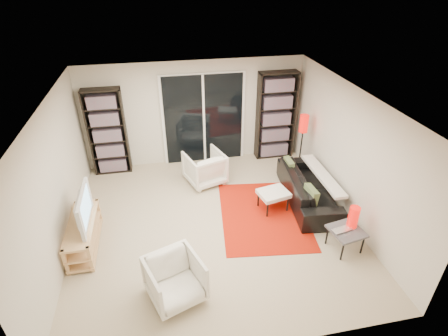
# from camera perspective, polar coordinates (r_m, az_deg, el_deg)

# --- Properties ---
(floor) EXTENTS (5.00, 5.00, 0.00)m
(floor) POSITION_cam_1_polar(r_m,az_deg,el_deg) (6.58, -1.65, -9.04)
(floor) COLOR tan
(floor) RESTS_ON ground
(wall_back) EXTENTS (5.00, 0.02, 2.40)m
(wall_back) POSITION_cam_1_polar(r_m,az_deg,el_deg) (8.11, -4.81, 8.88)
(wall_back) COLOR beige
(wall_back) RESTS_ON ground
(wall_front) EXTENTS (5.00, 0.02, 2.40)m
(wall_front) POSITION_cam_1_polar(r_m,az_deg,el_deg) (3.99, 4.52, -18.41)
(wall_front) COLOR beige
(wall_front) RESTS_ON ground
(wall_left) EXTENTS (0.02, 5.00, 2.40)m
(wall_left) POSITION_cam_1_polar(r_m,az_deg,el_deg) (6.08, -25.77, -2.39)
(wall_left) COLOR beige
(wall_left) RESTS_ON ground
(wall_right) EXTENTS (0.02, 5.00, 2.40)m
(wall_right) POSITION_cam_1_polar(r_m,az_deg,el_deg) (6.70, 19.78, 2.09)
(wall_right) COLOR beige
(wall_right) RESTS_ON ground
(ceiling) EXTENTS (5.00, 5.00, 0.02)m
(ceiling) POSITION_cam_1_polar(r_m,az_deg,el_deg) (5.37, -2.03, 11.02)
(ceiling) COLOR white
(ceiling) RESTS_ON wall_back
(sliding_door) EXTENTS (1.92, 0.08, 2.16)m
(sliding_door) POSITION_cam_1_polar(r_m,az_deg,el_deg) (8.16, -3.33, 7.93)
(sliding_door) COLOR white
(sliding_door) RESTS_ON ground
(bookshelf_left) EXTENTS (0.80, 0.30, 1.95)m
(bookshelf_left) POSITION_cam_1_polar(r_m,az_deg,el_deg) (8.09, -18.48, 5.54)
(bookshelf_left) COLOR black
(bookshelf_left) RESTS_ON ground
(bookshelf_right) EXTENTS (0.90, 0.30, 2.10)m
(bookshelf_right) POSITION_cam_1_polar(r_m,az_deg,el_deg) (8.42, 8.45, 8.39)
(bookshelf_right) COLOR black
(bookshelf_right) RESTS_ON ground
(tv_stand) EXTENTS (0.42, 1.31, 0.50)m
(tv_stand) POSITION_cam_1_polar(r_m,az_deg,el_deg) (6.42, -21.92, -9.94)
(tv_stand) COLOR #E6BA7F
(tv_stand) RESTS_ON floor
(tv) EXTENTS (0.14, 1.00, 0.57)m
(tv) POSITION_cam_1_polar(r_m,az_deg,el_deg) (6.10, -22.68, -6.18)
(tv) COLOR black
(tv) RESTS_ON tv_stand
(rug) EXTENTS (1.86, 2.35, 0.01)m
(rug) POSITION_cam_1_polar(r_m,az_deg,el_deg) (6.82, 6.45, -7.57)
(rug) COLOR #AE1707
(rug) RESTS_ON floor
(sofa) EXTENTS (1.02, 2.14, 0.60)m
(sofa) POSITION_cam_1_polar(r_m,az_deg,el_deg) (7.20, 13.59, -3.10)
(sofa) COLOR black
(sofa) RESTS_ON floor
(armchair_back) EXTENTS (0.96, 0.98, 0.71)m
(armchair_back) POSITION_cam_1_polar(r_m,az_deg,el_deg) (7.56, -3.16, 0.06)
(armchair_back) COLOR white
(armchair_back) RESTS_ON floor
(armchair_front) EXTENTS (0.94, 0.95, 0.68)m
(armchair_front) POSITION_cam_1_polar(r_m,az_deg,el_deg) (5.22, -8.00, -17.61)
(armchair_front) COLOR white
(armchair_front) RESTS_ON floor
(ottoman) EXTENTS (0.64, 0.56, 0.40)m
(ottoman) POSITION_cam_1_polar(r_m,az_deg,el_deg) (6.80, 8.09, -4.25)
(ottoman) COLOR white
(ottoman) RESTS_ON floor
(side_table) EXTENTS (0.59, 0.59, 0.40)m
(side_table) POSITION_cam_1_polar(r_m,az_deg,el_deg) (6.19, 19.34, -9.85)
(side_table) COLOR #4C4D52
(side_table) RESTS_ON floor
(laptop) EXTENTS (0.37, 0.28, 0.03)m
(laptop) POSITION_cam_1_polar(r_m,az_deg,el_deg) (6.10, 18.99, -9.80)
(laptop) COLOR silver
(laptop) RESTS_ON side_table
(table_lamp) EXTENTS (0.17, 0.17, 0.38)m
(table_lamp) POSITION_cam_1_polar(r_m,az_deg,el_deg) (6.17, 20.38, -7.50)
(table_lamp) COLOR red
(table_lamp) RESTS_ON side_table
(floor_lamp) EXTENTS (0.21, 0.21, 1.40)m
(floor_lamp) POSITION_cam_1_polar(r_m,az_deg,el_deg) (7.79, 12.80, 6.15)
(floor_lamp) COLOR black
(floor_lamp) RESTS_ON floor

